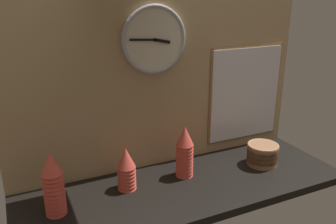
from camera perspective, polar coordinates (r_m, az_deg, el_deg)
ground_plane at (r=1.78m, az=2.71°, el=-11.95°), size 1.60×0.56×0.04m
wall_tiled_back at (r=1.80m, az=-0.97°, el=7.15°), size 1.60×0.03×1.05m
cup_stack_center_right at (r=1.78m, az=2.68°, el=-6.35°), size 0.09×0.09×0.27m
cup_stack_far_left at (r=1.56m, az=-17.93°, el=-10.88°), size 0.09×0.09×0.28m
cup_stack_center_left at (r=1.69m, az=-6.69°, el=-9.00°), size 0.09×0.09×0.21m
bowl_stack_far_right at (r=1.99m, az=14.92°, el=-6.45°), size 0.17×0.17×0.12m
wall_clock at (r=1.73m, az=-2.23°, el=11.53°), size 0.33×0.03×0.33m
menu_board at (r=2.09m, az=12.29°, el=2.87°), size 0.48×0.01×0.55m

